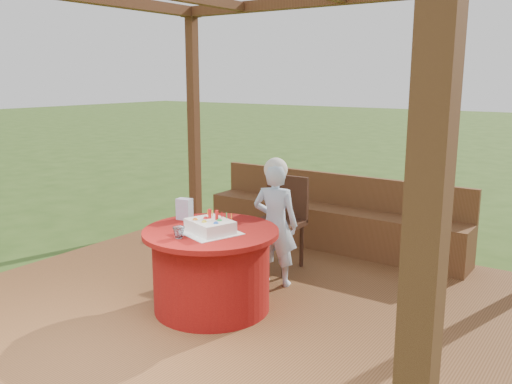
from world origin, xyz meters
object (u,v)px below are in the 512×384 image
Objects in this scene: elderly_woman at (275,221)px; drinking_glass at (179,233)px; chair at (281,217)px; bench at (331,223)px; birthday_cake at (210,226)px; table at (212,269)px; gift_bag at (185,209)px.

elderly_woman is 12.45× the size of drinking_glass.
elderly_woman is (0.21, -0.43, 0.09)m from chair.
birthday_cake is at bearing -89.63° from bench.
bench reaches higher than table.
table is (-0.04, -2.04, 0.08)m from bench.
drinking_glass is (-0.11, -0.24, -0.01)m from birthday_cake.
gift_bag reaches higher than bench.
gift_bag is at bearing -106.26° from chair.
birthday_cake is at bearing -33.13° from gift_bag.
drinking_glass is at bearing -61.69° from gift_bag.
gift_bag is (-0.52, -0.63, 0.16)m from elderly_woman.
drinking_glass is at bearing -92.28° from bench.
chair is (-0.08, 1.18, 0.17)m from table.
elderly_woman reaches higher than bench.
bench is 2.04m from table.
chair reaches higher than table.
gift_bag is (-0.31, -1.05, 0.25)m from chair.
bench is 0.91m from chair.
table is at bearing -26.61° from gift_bag.
bench is at bearing 82.02° from chair.
gift_bag is at bearing 162.62° from table.
chair is at bearing 93.85° from table.
chair reaches higher than drinking_glass.
table is 0.39m from birthday_cake.
birthday_cake is at bearing -83.85° from chair.
gift_bag reaches higher than table.
table is at bearing -99.96° from elderly_woman.
table is 0.93× the size of elderly_woman.
birthday_cake reaches higher than bench.
gift_bag is at bearing -102.59° from bench.
elderly_woman is 0.84m from birthday_cake.
drinking_glass is (-0.05, -0.31, 0.37)m from table.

